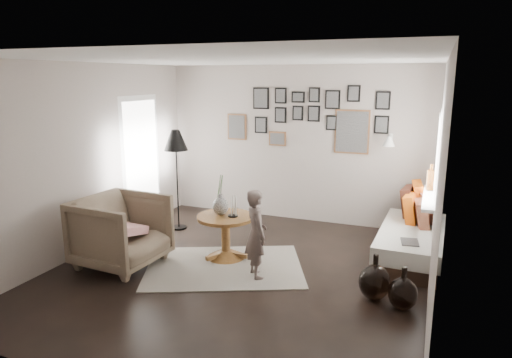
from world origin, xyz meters
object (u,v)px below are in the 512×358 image
at_px(vase, 220,203).
at_px(armchair, 122,231).
at_px(demijohn_large, 374,282).
at_px(demijohn_small, 403,293).
at_px(child, 256,234).
at_px(magazine_basket, 107,249).
at_px(daybed, 412,236).
at_px(pedestal_table, 226,238).
at_px(floor_lamp, 176,144).

height_order(vase, armchair, vase).
relative_size(demijohn_large, demijohn_small, 1.10).
height_order(vase, child, vase).
height_order(magazine_basket, demijohn_large, demijohn_large).
height_order(armchair, demijohn_small, armchair).
distance_m(daybed, child, 2.24).
relative_size(pedestal_table, floor_lamp, 0.47).
bearing_deg(demijohn_small, vase, 165.80).
height_order(floor_lamp, demijohn_large, floor_lamp).
xyz_separation_m(daybed, floor_lamp, (-3.57, -0.15, 1.10)).
bearing_deg(daybed, pedestal_table, -155.02).
relative_size(pedestal_table, demijohn_small, 1.60).
bearing_deg(armchair, daybed, -60.20).
bearing_deg(demijohn_large, demijohn_small, -21.37).
bearing_deg(armchair, floor_lamp, 7.17).
xyz_separation_m(armchair, demijohn_small, (3.48, 0.11, -0.28)).
bearing_deg(magazine_basket, pedestal_table, 27.61).
bearing_deg(floor_lamp, armchair, -86.68).
bearing_deg(demijohn_small, daybed, 89.93).
xyz_separation_m(daybed, child, (-1.74, -1.39, 0.27)).
bearing_deg(child, demijohn_small, -135.47).
xyz_separation_m(floor_lamp, magazine_basket, (-0.15, -1.57, -1.20)).
bearing_deg(demijohn_small, child, 173.76).
relative_size(daybed, demijohn_small, 4.02).
height_order(floor_lamp, child, floor_lamp).
distance_m(demijohn_small, child, 1.78).
relative_size(vase, daybed, 0.28).
relative_size(floor_lamp, demijohn_large, 3.06).
bearing_deg(vase, floor_lamp, 144.67).
bearing_deg(pedestal_table, child, -33.85).
bearing_deg(daybed, floor_lamp, -175.66).
height_order(demijohn_large, child, child).
relative_size(floor_lamp, demijohn_small, 3.37).
height_order(daybed, child, child).
bearing_deg(floor_lamp, pedestal_table, -34.19).
height_order(armchair, child, child).
bearing_deg(pedestal_table, daybed, 23.04).
distance_m(magazine_basket, demijohn_small, 3.72).
relative_size(armchair, child, 0.92).
xyz_separation_m(pedestal_table, vase, (-0.08, 0.02, 0.49)).
relative_size(pedestal_table, daybed, 0.40).
xyz_separation_m(armchair, child, (1.75, 0.30, 0.09)).
bearing_deg(child, floor_lamp, 16.70).
bearing_deg(armchair, child, -76.32).
bearing_deg(demijohn_large, armchair, -175.80).
bearing_deg(daybed, armchair, -152.11).
height_order(daybed, armchair, armchair).
distance_m(daybed, armchair, 3.88).
bearing_deg(vase, armchair, -145.97).
relative_size(pedestal_table, demijohn_large, 1.46).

